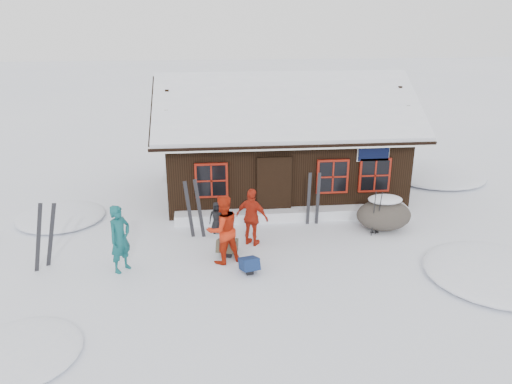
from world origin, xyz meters
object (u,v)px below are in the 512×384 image
skier_orange_left (223,229)px  skier_orange_right (252,217)px  skier_teal (120,239)px  ski_pair_left (45,236)px  boulder (384,214)px  skier_crouched (217,217)px  backpack_olive (227,248)px  ski_poles (376,214)px  backpack_blue (249,266)px

skier_orange_left → skier_orange_right: size_ratio=1.11×
skier_teal → ski_pair_left: 2.01m
boulder → skier_orange_left: bearing=-161.8°
skier_crouched → boulder: (5.12, -0.28, 0.01)m
backpack_olive → skier_orange_left: bearing=-90.2°
boulder → ski_pair_left: 9.73m
skier_teal → backpack_olive: (2.76, 0.63, -0.72)m
boulder → ski_poles: (-0.39, -0.39, 0.18)m
backpack_blue → ski_pair_left: bearing=157.6°
boulder → ski_pair_left: size_ratio=0.92×
skier_teal → backpack_blue: size_ratio=3.20×
skier_crouched → skier_orange_right: bearing=-49.3°
skier_crouched → backpack_olive: bearing=-86.3°
skier_teal → ski_poles: (7.25, 1.46, -0.23)m
boulder → backpack_olive: (-4.88, -1.22, -0.32)m
skier_orange_left → ski_poles: skier_orange_left is taller
boulder → backpack_olive: size_ratio=2.58×
skier_orange_left → backpack_blue: size_ratio=3.36×
skier_orange_right → backpack_olive: 1.14m
skier_orange_left → boulder: skier_orange_left is taller
skier_orange_right → skier_crouched: size_ratio=1.74×
skier_orange_right → skier_teal: bearing=51.0°
backpack_blue → backpack_olive: (-0.52, 1.05, 0.02)m
skier_teal → skier_orange_left: (2.64, 0.20, 0.05)m
skier_orange_right → backpack_blue: 1.76m
ski_pair_left → backpack_blue: bearing=-31.7°
skier_orange_left → ski_pair_left: skier_orange_left is taller
skier_orange_left → skier_orange_right: (0.87, 0.97, -0.10)m
skier_teal → boulder: 7.87m
ski_pair_left → backpack_blue: 5.36m
boulder → backpack_blue: size_ratio=2.98×
skier_crouched → ski_pair_left: 4.83m
skier_crouched → ski_pair_left: size_ratio=0.53×
backpack_blue → skier_orange_left: bearing=121.8°
backpack_blue → skier_teal: bearing=159.0°
skier_teal → skier_crouched: skier_teal is taller
skier_teal → skier_crouched: size_ratio=1.84×
skier_teal → boulder: size_ratio=1.07×
backpack_blue → backpack_olive: backpack_olive is taller
skier_orange_left → ski_pair_left: bearing=-26.5°
ski_pair_left → ski_poles: (9.22, 1.08, -0.20)m
skier_orange_right → skier_crouched: bearing=-11.4°
ski_pair_left → boulder: bearing=-14.3°
skier_crouched → boulder: 5.13m
ski_pair_left → skier_orange_right: bearing=-14.7°
skier_crouched → backpack_olive: (0.24, -1.50, -0.31)m
boulder → skier_orange_right: bearing=-170.8°
skier_orange_right → ski_poles: skier_orange_right is taller
skier_teal → skier_orange_right: (3.50, 1.18, -0.05)m
ski_poles → ski_pair_left: bearing=-173.3°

